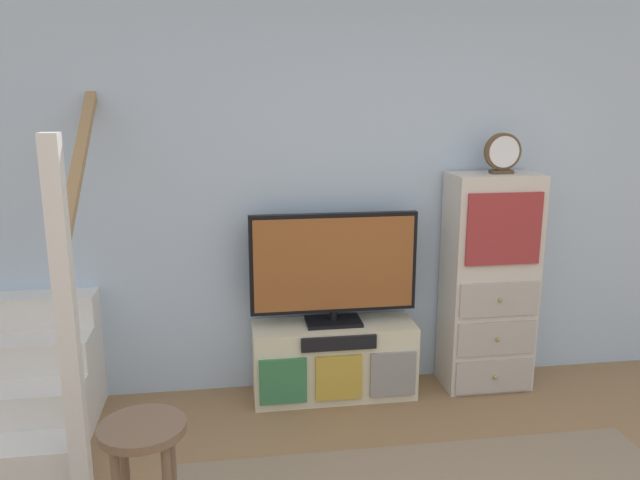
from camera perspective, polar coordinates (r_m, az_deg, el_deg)
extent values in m
cube|color=#A8BCD1|center=(4.21, 4.78, 4.71)|extent=(6.40, 0.12, 2.70)
cube|color=beige|center=(4.22, 1.27, -10.88)|extent=(1.07, 0.36, 0.50)
cube|color=#337042|center=(4.02, -3.39, -12.79)|extent=(0.30, 0.02, 0.30)
cube|color=#B79333|center=(4.06, 1.73, -12.48)|extent=(0.30, 0.02, 0.30)
cube|color=gray|center=(4.13, 6.69, -12.09)|extent=(0.30, 0.02, 0.30)
cube|color=black|center=(3.96, 1.75, -9.43)|extent=(0.48, 0.02, 0.09)
cube|color=black|center=(4.13, 1.24, -7.46)|extent=(0.36, 0.22, 0.02)
cylinder|color=black|center=(4.12, 1.24, -6.91)|extent=(0.05, 0.05, 0.06)
cube|color=black|center=(4.01, 1.26, -2.13)|extent=(1.08, 0.05, 0.65)
cube|color=brown|center=(3.98, 1.33, -2.23)|extent=(1.03, 0.01, 0.60)
cube|color=beige|center=(4.35, 15.16, -3.75)|extent=(0.58, 0.34, 1.47)
cube|color=#ADA497|center=(4.41, 15.63, -11.91)|extent=(0.53, 0.02, 0.23)
sphere|color=olive|center=(4.39, 15.73, -12.00)|extent=(0.03, 0.03, 0.03)
cube|color=#ADA497|center=(4.30, 15.85, -8.65)|extent=(0.53, 0.02, 0.23)
sphere|color=olive|center=(4.29, 15.95, -8.74)|extent=(0.03, 0.03, 0.03)
cube|color=#ADA497|center=(4.21, 16.08, -5.24)|extent=(0.53, 0.02, 0.23)
sphere|color=olive|center=(4.20, 16.18, -5.32)|extent=(0.03, 0.03, 0.03)
cube|color=maroon|center=(4.09, 16.49, 0.96)|extent=(0.49, 0.02, 0.46)
cube|color=#4C3823|center=(4.19, 16.24, 6.01)|extent=(0.14, 0.08, 0.02)
cylinder|color=brown|center=(4.18, 16.35, 7.77)|extent=(0.24, 0.04, 0.24)
cylinder|color=silver|center=(4.16, 16.50, 7.73)|extent=(0.20, 0.01, 0.20)
cube|color=silver|center=(4.03, -27.07, -14.51)|extent=(0.90, 0.26, 0.38)
cube|color=silver|center=(4.22, -26.09, -11.77)|extent=(0.90, 0.26, 0.57)
cube|color=silver|center=(4.41, -25.22, -9.25)|extent=(0.90, 0.26, 0.76)
cube|color=silver|center=(4.61, -24.44, -6.95)|extent=(0.90, 0.26, 0.95)
cube|color=silver|center=(3.27, -22.13, -6.86)|extent=(0.09, 0.09, 1.80)
cube|color=#9E7547|center=(3.74, -20.92, 8.23)|extent=(0.06, 1.33, 0.99)
cylinder|color=brown|center=(2.61, -15.96, -16.24)|extent=(0.34, 0.34, 0.03)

